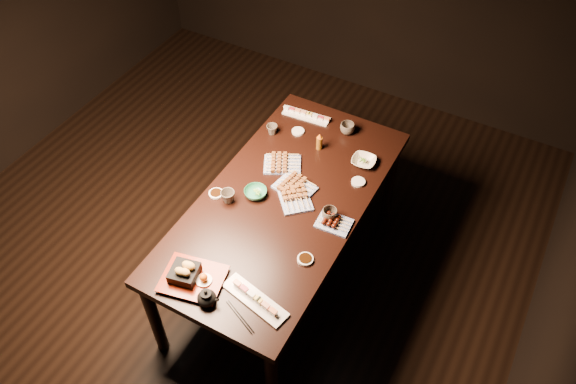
% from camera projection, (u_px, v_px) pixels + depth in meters
% --- Properties ---
extents(ground, '(5.00, 5.00, 0.00)m').
position_uv_depth(ground, '(203.00, 278.00, 3.82)').
color(ground, black).
rests_on(ground, ground).
extents(dining_table, '(0.99, 1.84, 0.75)m').
position_uv_depth(dining_table, '(284.00, 239.00, 3.57)').
color(dining_table, black).
rests_on(dining_table, ground).
extents(sushi_platter_near, '(0.39, 0.18, 0.05)m').
position_uv_depth(sushi_platter_near, '(255.00, 298.00, 2.82)').
color(sushi_platter_near, white).
rests_on(sushi_platter_near, dining_table).
extents(sushi_platter_far, '(0.33, 0.11, 0.04)m').
position_uv_depth(sushi_platter_far, '(306.00, 114.00, 3.79)').
color(sushi_platter_far, white).
rests_on(sushi_platter_far, dining_table).
extents(yakitori_plate_center, '(0.26, 0.21, 0.06)m').
position_uv_depth(yakitori_plate_center, '(295.00, 185.00, 3.34)').
color(yakitori_plate_center, '#828EB6').
rests_on(yakitori_plate_center, dining_table).
extents(yakitori_plate_right, '(0.29, 0.29, 0.06)m').
position_uv_depth(yakitori_plate_right, '(295.00, 195.00, 3.28)').
color(yakitori_plate_right, '#828EB6').
rests_on(yakitori_plate_right, dining_table).
extents(yakitori_plate_left, '(0.28, 0.25, 0.06)m').
position_uv_depth(yakitori_plate_left, '(282.00, 162.00, 3.47)').
color(yakitori_plate_left, '#828EB6').
rests_on(yakitori_plate_left, dining_table).
extents(tsukune_plate, '(0.20, 0.15, 0.05)m').
position_uv_depth(tsukune_plate, '(334.00, 221.00, 3.15)').
color(tsukune_plate, '#828EB6').
rests_on(tsukune_plate, dining_table).
extents(edamame_bowl_green, '(0.18, 0.18, 0.04)m').
position_uv_depth(edamame_bowl_green, '(256.00, 193.00, 3.31)').
color(edamame_bowl_green, '#297F55').
rests_on(edamame_bowl_green, dining_table).
extents(edamame_bowl_cream, '(0.16, 0.16, 0.04)m').
position_uv_depth(edamame_bowl_cream, '(364.00, 161.00, 3.49)').
color(edamame_bowl_cream, '#F0E1C5').
rests_on(edamame_bowl_cream, dining_table).
extents(tempura_tray, '(0.37, 0.32, 0.12)m').
position_uv_depth(tempura_tray, '(192.00, 274.00, 2.87)').
color(tempura_tray, black).
rests_on(tempura_tray, dining_table).
extents(teacup_near_left, '(0.10, 0.10, 0.08)m').
position_uv_depth(teacup_near_left, '(228.00, 197.00, 3.26)').
color(teacup_near_left, '#4B4339').
rests_on(teacup_near_left, dining_table).
extents(teacup_mid_right, '(0.10, 0.10, 0.07)m').
position_uv_depth(teacup_mid_right, '(330.00, 214.00, 3.18)').
color(teacup_mid_right, '#4B4339').
rests_on(teacup_mid_right, dining_table).
extents(teacup_far_left, '(0.09, 0.09, 0.07)m').
position_uv_depth(teacup_far_left, '(272.00, 130.00, 3.67)').
color(teacup_far_left, '#4B4339').
rests_on(teacup_far_left, dining_table).
extents(teacup_far_right, '(0.10, 0.10, 0.08)m').
position_uv_depth(teacup_far_right, '(347.00, 128.00, 3.67)').
color(teacup_far_right, '#4B4339').
rests_on(teacup_far_right, dining_table).
extents(teapot, '(0.14, 0.14, 0.10)m').
position_uv_depth(teapot, '(206.00, 297.00, 2.79)').
color(teapot, black).
rests_on(teapot, dining_table).
extents(condiment_bottle, '(0.04, 0.04, 0.12)m').
position_uv_depth(condiment_bottle, '(319.00, 141.00, 3.55)').
color(condiment_bottle, brown).
rests_on(condiment_bottle, dining_table).
extents(sauce_dish_west, '(0.11, 0.11, 0.02)m').
position_uv_depth(sauce_dish_west, '(216.00, 194.00, 3.32)').
color(sauce_dish_west, white).
rests_on(sauce_dish_west, dining_table).
extents(sauce_dish_east, '(0.09, 0.09, 0.01)m').
position_uv_depth(sauce_dish_east, '(358.00, 182.00, 3.38)').
color(sauce_dish_east, white).
rests_on(sauce_dish_east, dining_table).
extents(sauce_dish_se, '(0.11, 0.11, 0.02)m').
position_uv_depth(sauce_dish_se, '(305.00, 259.00, 3.00)').
color(sauce_dish_se, white).
rests_on(sauce_dish_se, dining_table).
extents(sauce_dish_nw, '(0.11, 0.11, 0.01)m').
position_uv_depth(sauce_dish_nw, '(298.00, 131.00, 3.69)').
color(sauce_dish_nw, white).
rests_on(sauce_dish_nw, dining_table).
extents(chopsticks_near, '(0.24, 0.07, 0.01)m').
position_uv_depth(chopsticks_near, '(197.00, 290.00, 2.87)').
color(chopsticks_near, black).
rests_on(chopsticks_near, dining_table).
extents(chopsticks_se, '(0.21, 0.11, 0.01)m').
position_uv_depth(chopsticks_se, '(240.00, 316.00, 2.77)').
color(chopsticks_se, black).
rests_on(chopsticks_se, dining_table).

